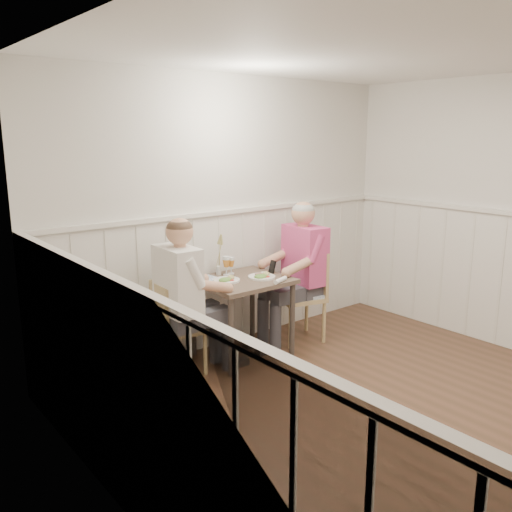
# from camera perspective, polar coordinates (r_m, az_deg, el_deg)

# --- Properties ---
(ground_plane) EXTENTS (4.50, 4.50, 0.00)m
(ground_plane) POSITION_cam_1_polar(r_m,az_deg,el_deg) (4.19, 16.70, -17.12)
(ground_plane) COLOR #493221
(room_shell) EXTENTS (4.04, 4.54, 2.60)m
(room_shell) POSITION_cam_1_polar(r_m,az_deg,el_deg) (3.70, 18.19, 3.82)
(room_shell) COLOR silver
(room_shell) RESTS_ON ground
(wainscot) EXTENTS (4.00, 4.49, 1.34)m
(wainscot) POSITION_cam_1_polar(r_m,az_deg,el_deg) (4.29, 9.71, -5.95)
(wainscot) COLOR silver
(wainscot) RESTS_ON ground
(dining_table) EXTENTS (0.81, 0.70, 0.75)m
(dining_table) POSITION_cam_1_polar(r_m,az_deg,el_deg) (5.01, -1.44, -3.62)
(dining_table) COLOR #493E33
(dining_table) RESTS_ON ground
(chair_right) EXTENTS (0.54, 0.54, 0.92)m
(chair_right) POSITION_cam_1_polar(r_m,az_deg,el_deg) (5.49, 5.11, -3.74)
(chair_right) COLOR tan
(chair_right) RESTS_ON ground
(chair_left) EXTENTS (0.44, 0.44, 0.82)m
(chair_left) POSITION_cam_1_polar(r_m,az_deg,el_deg) (4.75, -8.68, -7.16)
(chair_left) COLOR tan
(chair_left) RESTS_ON ground
(man_in_pink) EXTENTS (0.69, 0.48, 1.44)m
(man_in_pink) POSITION_cam_1_polar(r_m,az_deg,el_deg) (5.43, 4.74, -2.79)
(man_in_pink) COLOR #3F3F47
(man_in_pink) RESTS_ON ground
(diner_cream) EXTENTS (0.66, 0.46, 1.41)m
(diner_cream) POSITION_cam_1_polar(r_m,az_deg,el_deg) (4.63, -7.66, -5.77)
(diner_cream) COLOR #3F3F47
(diner_cream) RESTS_ON ground
(plate_man) EXTENTS (0.25, 0.25, 0.06)m
(plate_man) POSITION_cam_1_polar(r_m,az_deg,el_deg) (5.00, 0.58, -2.10)
(plate_man) COLOR white
(plate_man) RESTS_ON dining_table
(plate_diner) EXTENTS (0.24, 0.24, 0.06)m
(plate_diner) POSITION_cam_1_polar(r_m,az_deg,el_deg) (4.89, -3.17, -2.48)
(plate_diner) COLOR white
(plate_diner) RESTS_ON dining_table
(beer_glass_a) EXTENTS (0.07, 0.07, 0.16)m
(beer_glass_a) POSITION_cam_1_polar(r_m,az_deg,el_deg) (5.13, -2.63, -0.71)
(beer_glass_a) COLOR silver
(beer_glass_a) RESTS_ON dining_table
(beer_glass_b) EXTENTS (0.07, 0.07, 0.18)m
(beer_glass_b) POSITION_cam_1_polar(r_m,az_deg,el_deg) (5.08, -3.15, -0.69)
(beer_glass_b) COLOR silver
(beer_glass_b) RESTS_ON dining_table
(beer_bottle) EXTENTS (0.07, 0.07, 0.25)m
(beer_bottle) POSITION_cam_1_polar(r_m,az_deg,el_deg) (4.92, -6.08, -1.31)
(beer_bottle) COLOR black
(beer_bottle) RESTS_ON dining_table
(rolled_napkin) EXTENTS (0.18, 0.10, 0.04)m
(rolled_napkin) POSITION_cam_1_polar(r_m,az_deg,el_deg) (4.86, 2.59, -2.55)
(rolled_napkin) COLOR white
(rolled_napkin) RESTS_ON dining_table
(grass_vase) EXTENTS (0.05, 0.05, 0.41)m
(grass_vase) POSITION_cam_1_polar(r_m,az_deg,el_deg) (5.09, -3.98, 0.00)
(grass_vase) COLOR silver
(grass_vase) RESTS_ON dining_table
(gingham_mat) EXTENTS (0.34, 0.28, 0.01)m
(gingham_mat) POSITION_cam_1_polar(r_m,az_deg,el_deg) (4.94, -5.55, -2.57)
(gingham_mat) COLOR #6381AA
(gingham_mat) RESTS_ON dining_table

